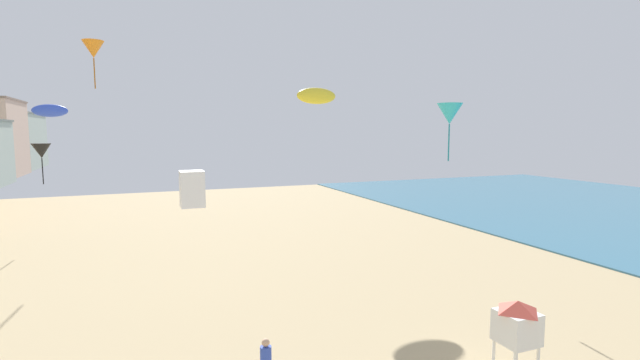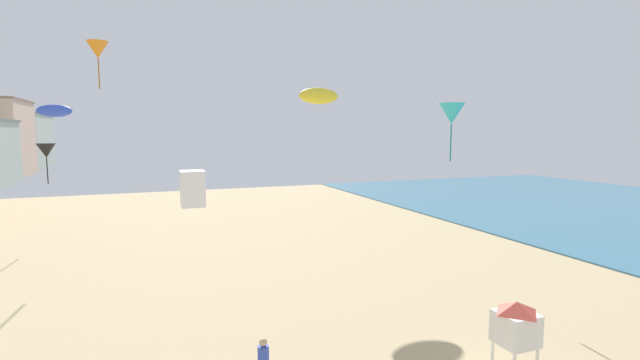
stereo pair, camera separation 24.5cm
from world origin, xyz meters
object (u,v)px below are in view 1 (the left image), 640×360
Objects in this scene: kite_blue_parafoil at (50,111)px; kite_white_box at (192,189)px; kite_yellow_parafoil at (316,96)px; kite_black_delta at (41,151)px; kite_orange_delta at (93,49)px; lifeguard_stand at (517,323)px; kite_cyan_delta_2 at (450,114)px.

kite_white_box is (7.39, -16.36, -3.77)m from kite_blue_parafoil.
kite_black_delta is (-17.61, 9.46, -3.74)m from kite_yellow_parafoil.
kite_orange_delta is at bearing 63.25° from kite_blue_parafoil.
kite_cyan_delta_2 reaches higher than lifeguard_stand.
kite_blue_parafoil is 3.78m from kite_black_delta.
kite_black_delta is at bearing -143.50° from kite_orange_delta.
kite_blue_parafoil is 26.07m from kite_cyan_delta_2.
kite_black_delta is 0.93× the size of kite_cyan_delta_2.
kite_black_delta is at bearing 114.28° from kite_white_box.
kite_yellow_parafoil is 13.85m from kite_white_box.
kite_cyan_delta_2 is at bearing -34.61° from kite_blue_parafoil.
lifeguard_stand is at bearing -65.87° from kite_orange_delta.
kite_cyan_delta_2 is at bearing 73.19° from lifeguard_stand.
lifeguard_stand is at bearing -91.60° from kite_yellow_parafoil.
kite_yellow_parafoil reaches higher than kite_black_delta.
kite_blue_parafoil is 0.68× the size of kite_cyan_delta_2.
lifeguard_stand is 0.93× the size of kite_yellow_parafoil.
kite_white_box is (4.90, -21.31, -8.79)m from kite_orange_delta.
kite_orange_delta is 1.35× the size of kite_yellow_parafoil.
kite_yellow_parafoil is 0.86× the size of kite_cyan_delta_2.
kite_white_box is at bearing -77.05° from kite_orange_delta.
kite_black_delta is at bearing 142.71° from kite_cyan_delta_2.
kite_orange_delta reaches higher than kite_yellow_parafoil.
lifeguard_stand is 0.80× the size of kite_cyan_delta_2.
kite_cyan_delta_2 is at bearing -46.17° from kite_orange_delta.
kite_yellow_parafoil is 9.20m from kite_cyan_delta_2.
kite_white_box reaches higher than lifeguard_stand.
kite_orange_delta is (2.49, 4.94, 5.02)m from kite_blue_parafoil.
kite_blue_parafoil is 18.06m from kite_yellow_parafoil.
kite_blue_parafoil is 1.47× the size of kite_white_box.
kite_orange_delta is 23.57m from kite_white_box.
kite_black_delta is 28.38m from kite_cyan_delta_2.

